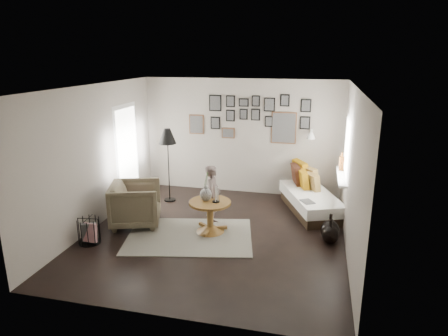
% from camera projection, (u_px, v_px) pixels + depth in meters
% --- Properties ---
extents(ground, '(4.80, 4.80, 0.00)m').
position_uv_depth(ground, '(215.00, 234.00, 7.15)').
color(ground, black).
rests_on(ground, ground).
extents(wall_back, '(4.50, 0.00, 4.50)m').
position_uv_depth(wall_back, '(241.00, 137.00, 9.04)').
color(wall_back, '#A2998D').
rests_on(wall_back, ground).
extents(wall_front, '(4.50, 0.00, 4.50)m').
position_uv_depth(wall_front, '(161.00, 219.00, 4.55)').
color(wall_front, '#A2998D').
rests_on(wall_front, ground).
extents(wall_left, '(0.00, 4.80, 4.80)m').
position_uv_depth(wall_left, '(96.00, 157.00, 7.29)').
color(wall_left, '#A2998D').
rests_on(wall_left, ground).
extents(wall_right, '(0.00, 4.80, 4.80)m').
position_uv_depth(wall_right, '(352.00, 173.00, 6.29)').
color(wall_right, '#A2998D').
rests_on(wall_right, ground).
extents(ceiling, '(4.80, 4.80, 0.00)m').
position_uv_depth(ceiling, '(214.00, 87.00, 6.44)').
color(ceiling, white).
rests_on(ceiling, wall_back).
extents(door_left, '(0.00, 2.14, 2.14)m').
position_uv_depth(door_left, '(127.00, 155.00, 8.48)').
color(door_left, white).
rests_on(door_left, wall_left).
extents(window_right, '(0.15, 1.32, 1.30)m').
position_uv_depth(window_right, '(342.00, 172.00, 7.67)').
color(window_right, white).
rests_on(window_right, wall_right).
extents(gallery_wall, '(2.74, 0.03, 1.08)m').
position_uv_depth(gallery_wall, '(254.00, 118.00, 8.84)').
color(gallery_wall, brown).
rests_on(gallery_wall, wall_back).
extents(wall_sconce, '(0.18, 0.36, 0.16)m').
position_uv_depth(wall_sconce, '(311.00, 135.00, 8.40)').
color(wall_sconce, white).
rests_on(wall_sconce, wall_back).
extents(rug, '(2.44, 1.94, 0.01)m').
position_uv_depth(rug, '(190.00, 236.00, 7.07)').
color(rug, beige).
rests_on(rug, ground).
extents(pedestal_table, '(0.75, 0.75, 0.59)m').
position_uv_depth(pedestal_table, '(210.00, 218.00, 7.17)').
color(pedestal_table, brown).
rests_on(pedestal_table, ground).
extents(vase, '(0.21, 0.21, 0.53)m').
position_uv_depth(vase, '(206.00, 192.00, 7.07)').
color(vase, black).
rests_on(vase, pedestal_table).
extents(candles, '(0.13, 0.13, 0.28)m').
position_uv_depth(candles, '(216.00, 195.00, 7.02)').
color(candles, black).
rests_on(candles, pedestal_table).
extents(daybed, '(1.39, 1.96, 0.89)m').
position_uv_depth(daybed, '(311.00, 197.00, 8.18)').
color(daybed, black).
rests_on(daybed, ground).
extents(magazine_on_daybed, '(0.31, 0.34, 0.01)m').
position_uv_depth(magazine_on_daybed, '(307.00, 202.00, 7.56)').
color(magazine_on_daybed, black).
rests_on(magazine_on_daybed, daybed).
extents(armchair, '(1.13, 1.11, 0.82)m').
position_uv_depth(armchair, '(136.00, 204.00, 7.46)').
color(armchair, brown).
rests_on(armchair, ground).
extents(armchair_cushion, '(0.46, 0.47, 0.17)m').
position_uv_depth(armchair_cushion, '(138.00, 200.00, 7.48)').
color(armchair_cushion, beige).
rests_on(armchair_cushion, armchair).
extents(floor_lamp, '(0.37, 0.37, 1.60)m').
position_uv_depth(floor_lamp, '(167.00, 139.00, 8.43)').
color(floor_lamp, black).
rests_on(floor_lamp, ground).
extents(magazine_basket, '(0.40, 0.40, 0.44)m').
position_uv_depth(magazine_basket, '(89.00, 231.00, 6.77)').
color(magazine_basket, black).
rests_on(magazine_basket, ground).
extents(demijohn_large, '(0.32, 0.32, 0.48)m').
position_uv_depth(demijohn_large, '(330.00, 230.00, 6.87)').
color(demijohn_large, black).
rests_on(demijohn_large, ground).
extents(demijohn_small, '(0.28, 0.28, 0.44)m').
position_uv_depth(demijohn_small, '(330.00, 234.00, 6.76)').
color(demijohn_small, black).
rests_on(demijohn_small, ground).
extents(child, '(0.31, 0.44, 1.16)m').
position_uv_depth(child, '(213.00, 195.00, 7.42)').
color(child, '#61504C').
rests_on(child, ground).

